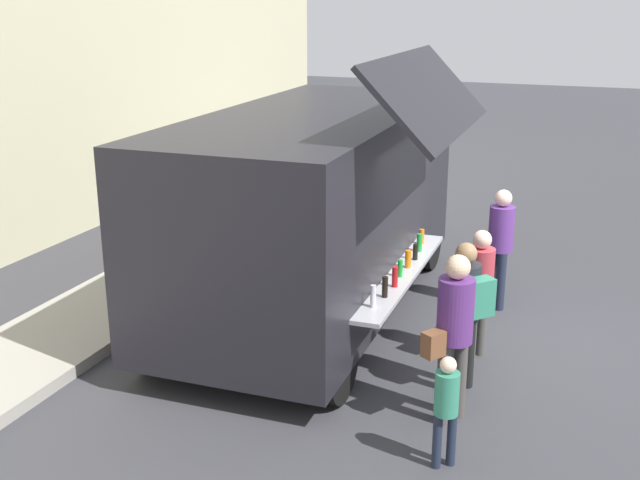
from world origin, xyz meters
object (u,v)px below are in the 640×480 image
object	(u,v)px
food_truck_main	(315,205)
customer_front_ordering	(479,284)
child_near_queue	(446,402)
customer_mid_with_backpack	(466,303)
customer_rear_waiting	(454,325)
customer_extra_browsing	(501,238)
trash_bin	(269,199)

from	to	relation	value
food_truck_main	customer_front_ordering	size ratio (longest dim) A/B	3.76
food_truck_main	child_near_queue	world-z (taller)	food_truck_main
customer_front_ordering	food_truck_main	bearing A→B (deg)	7.47
food_truck_main	child_near_queue	distance (m)	4.02
customer_front_ordering	customer_mid_with_backpack	xyz separation A→B (m)	(-0.87, -0.01, 0.09)
customer_front_ordering	customer_rear_waiting	size ratio (longest dim) A/B	0.89
customer_extra_browsing	customer_rear_waiting	bearing A→B (deg)	61.48
trash_bin	child_near_queue	size ratio (longest dim) A/B	0.94
trash_bin	customer_mid_with_backpack	distance (m)	6.94
food_truck_main	child_near_queue	bearing A→B (deg)	-142.19
trash_bin	customer_front_ordering	distance (m)	6.31
trash_bin	food_truck_main	bearing A→B (deg)	-146.97
food_truck_main	customer_mid_with_backpack	size ratio (longest dim) A/B	3.53
food_truck_main	trash_bin	size ratio (longest dim) A/B	5.75
child_near_queue	customer_rear_waiting	bearing A→B (deg)	-30.56
food_truck_main	customer_mid_with_backpack	xyz separation A→B (m)	(-1.55, -2.33, -0.47)
customer_front_ordering	customer_mid_with_backpack	bearing A→B (deg)	114.35
trash_bin	customer_front_ordering	size ratio (longest dim) A/B	0.65
food_truck_main	customer_front_ordering	bearing A→B (deg)	-107.34
customer_extra_browsing	child_near_queue	distance (m)	4.12
customer_mid_with_backpack	child_near_queue	distance (m)	1.56
customer_extra_browsing	customer_mid_with_backpack	bearing A→B (deg)	61.40
food_truck_main	customer_mid_with_backpack	bearing A→B (deg)	-124.66
trash_bin	customer_rear_waiting	bearing A→B (deg)	-141.19
child_near_queue	customer_front_ordering	bearing A→B (deg)	-35.67
food_truck_main	customer_extra_browsing	size ratio (longest dim) A/B	3.56
trash_bin	customer_extra_browsing	bearing A→B (deg)	-118.62
customer_front_ordering	trash_bin	bearing A→B (deg)	-18.70
food_truck_main	customer_rear_waiting	xyz separation A→B (m)	(-2.22, -2.34, -0.45)
customer_rear_waiting	customer_extra_browsing	xyz separation A→B (m)	(3.27, 0.03, -0.06)
customer_front_ordering	child_near_queue	size ratio (longest dim) A/B	1.44
food_truck_main	customer_rear_waiting	bearing A→B (deg)	-134.60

